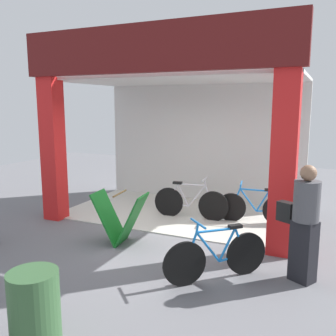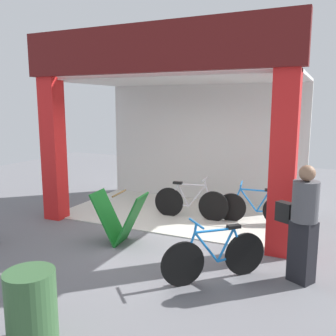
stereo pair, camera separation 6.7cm
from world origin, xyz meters
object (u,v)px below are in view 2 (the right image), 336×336
Objects in this scene: bicycle_parked_0 at (215,256)px; trash_bin at (31,309)px; bicycle_inside_0 at (191,202)px; pedestrian_1 at (303,222)px; sandwich_board_sign at (120,218)px; bicycle_inside_1 at (255,207)px.

bicycle_parked_0 is 1.46× the size of trash_bin.
bicycle_inside_0 is 1.00× the size of pedestrian_1.
bicycle_inside_0 is 1.69× the size of sandwich_board_sign.
trash_bin is (-1.26, -2.12, 0.05)m from bicycle_parked_0.
bicycle_inside_1 is at bearing 115.78° from pedestrian_1.
pedestrian_1 is at bearing -39.78° from bicycle_inside_0.
bicycle_parked_0 reaches higher than bicycle_inside_1.
bicycle_inside_1 is 1.31× the size of bicycle_parked_0.
bicycle_inside_0 is at bearing 71.16° from sandwich_board_sign.
bicycle_inside_0 reaches higher than bicycle_inside_1.
sandwich_board_sign is at bearing 161.77° from bicycle_parked_0.
trash_bin is at bearing -120.62° from bicycle_parked_0.
bicycle_inside_1 is 2.84m from sandwich_board_sign.
bicycle_inside_0 reaches higher than trash_bin.
bicycle_parked_0 is 2.47m from trash_bin.
bicycle_inside_1 is at bearing 90.26° from bicycle_parked_0.
pedestrian_1 is (1.08, 0.47, 0.50)m from bicycle_parked_0.
trash_bin is at bearing -104.39° from bicycle_inside_1.
bicycle_inside_0 reaches higher than bicycle_parked_0.
bicycle_parked_0 is 0.71× the size of pedestrian_1.
sandwich_board_sign is 3.05m from pedestrian_1.
sandwich_board_sign is (-0.62, -1.82, 0.10)m from bicycle_inside_0.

